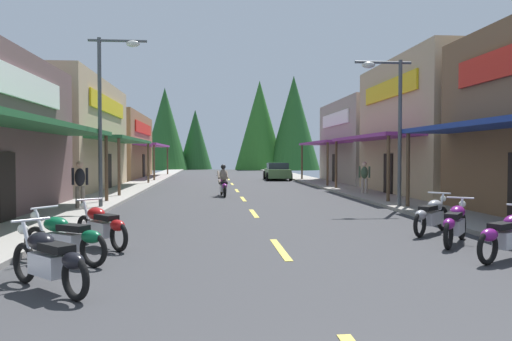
% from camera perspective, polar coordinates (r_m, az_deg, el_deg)
% --- Properties ---
extents(ground, '(10.28, 82.01, 0.10)m').
position_cam_1_polar(ground, '(28.21, -2.28, -2.41)').
color(ground, '#38383A').
extents(sidewalk_left, '(2.25, 82.01, 0.12)m').
position_cam_1_polar(sidewalk_left, '(28.57, -14.93, -2.20)').
color(sidewalk_left, '#9E9991').
rests_on(sidewalk_left, ground).
extents(sidewalk_right, '(2.25, 82.01, 0.12)m').
position_cam_1_polar(sidewalk_right, '(29.21, 10.10, -2.08)').
color(sidewalk_right, gray).
rests_on(sidewalk_right, ground).
extents(centerline_dashes, '(0.16, 57.84, 0.01)m').
position_cam_1_polar(centerline_dashes, '(31.67, -2.61, -1.85)').
color(centerline_dashes, '#E0C64C').
rests_on(centerline_dashes, ground).
extents(storefront_left_middle, '(10.78, 12.46, 6.26)m').
position_cam_1_polar(storefront_left_middle, '(30.75, -25.05, 3.70)').
color(storefront_left_middle, tan).
rests_on(storefront_left_middle, ground).
extents(storefront_left_far, '(9.47, 13.38, 5.59)m').
position_cam_1_polar(storefront_left_far, '(44.72, -17.85, 2.70)').
color(storefront_left_far, olive).
rests_on(storefront_left_far, ground).
extents(storefront_right_middle, '(9.36, 9.78, 6.78)m').
position_cam_1_polar(storefront_right_middle, '(26.86, 22.80, 4.58)').
color(storefront_right_middle, tan).
rests_on(storefront_right_middle, ground).
extents(storefront_right_far, '(10.19, 10.00, 5.88)m').
position_cam_1_polar(storefront_right_far, '(36.68, 15.53, 3.17)').
color(storefront_right_far, gray).
rests_on(storefront_right_far, ground).
extents(streetlamp_left, '(2.13, 0.30, 6.32)m').
position_cam_1_polar(streetlamp_left, '(18.98, -16.80, 8.05)').
color(streetlamp_left, '#474C51').
rests_on(streetlamp_left, ground).
extents(streetlamp_right, '(2.13, 0.30, 5.54)m').
position_cam_1_polar(streetlamp_right, '(18.94, 15.45, 6.75)').
color(streetlamp_right, '#474C51').
rests_on(streetlamp_right, ground).
extents(motorcycle_parked_right_1, '(1.90, 1.17, 1.04)m').
position_cam_1_polar(motorcycle_parked_right_1, '(10.61, 27.29, -6.67)').
color(motorcycle_parked_right_1, black).
rests_on(motorcycle_parked_right_1, ground).
extents(motorcycle_parked_right_2, '(1.40, 1.74, 1.04)m').
position_cam_1_polar(motorcycle_parked_right_2, '(11.94, 22.21, -5.68)').
color(motorcycle_parked_right_2, black).
rests_on(motorcycle_parked_right_2, ground).
extents(motorcycle_parked_right_3, '(1.62, 1.55, 1.04)m').
position_cam_1_polar(motorcycle_parked_right_3, '(13.33, 19.76, -4.89)').
color(motorcycle_parked_right_3, black).
rests_on(motorcycle_parked_right_3, ground).
extents(motorcycle_parked_left_0, '(1.59, 1.58, 1.04)m').
position_cam_1_polar(motorcycle_parked_left_0, '(7.92, -22.98, -9.45)').
color(motorcycle_parked_left_0, black).
rests_on(motorcycle_parked_left_0, ground).
extents(motorcycle_parked_left_1, '(1.86, 1.23, 1.04)m').
position_cam_1_polar(motorcycle_parked_left_1, '(9.83, -21.39, -7.26)').
color(motorcycle_parked_left_1, black).
rests_on(motorcycle_parked_left_1, ground).
extents(motorcycle_parked_left_2, '(1.47, 1.68, 1.04)m').
position_cam_1_polar(motorcycle_parked_left_2, '(11.25, -17.57, -6.09)').
color(motorcycle_parked_left_2, black).
rests_on(motorcycle_parked_left_2, ground).
extents(rider_cruising_lead, '(0.60, 2.14, 1.57)m').
position_cam_1_polar(rider_cruising_lead, '(24.01, -3.85, -1.46)').
color(rider_cruising_lead, black).
rests_on(rider_cruising_lead, ground).
extents(pedestrian_by_shop, '(0.57, 0.28, 1.81)m').
position_cam_1_polar(pedestrian_by_shop, '(18.55, -19.83, -1.27)').
color(pedestrian_by_shop, '#726659').
rests_on(pedestrian_by_shop, ground).
extents(pedestrian_browsing, '(0.51, 0.40, 1.69)m').
position_cam_1_polar(pedestrian_browsing, '(24.94, 12.52, -0.63)').
color(pedestrian_browsing, '#B2A599').
rests_on(pedestrian_browsing, ground).
extents(parked_car_curbside, '(2.18, 4.36, 1.40)m').
position_cam_1_polar(parked_car_curbside, '(40.00, 2.50, -0.12)').
color(parked_car_curbside, '#4C723F').
rests_on(parked_car_curbside, ground).
extents(treeline_backdrop, '(24.63, 9.96, 13.03)m').
position_cam_1_polar(treeline_backdrop, '(68.65, -1.54, 5.13)').
color(treeline_backdrop, '#215123').
rests_on(treeline_backdrop, ground).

